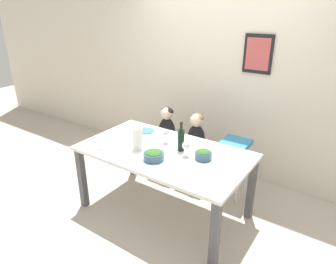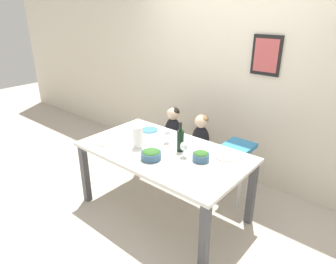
{
  "view_description": "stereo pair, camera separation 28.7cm",
  "coord_description": "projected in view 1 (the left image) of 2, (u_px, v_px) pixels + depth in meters",
  "views": [
    {
      "loc": [
        1.6,
        -2.27,
        2.13
      ],
      "look_at": [
        0.0,
        0.07,
        0.94
      ],
      "focal_mm": 32.0,
      "sensor_mm": 36.0,
      "label": 1
    },
    {
      "loc": [
        1.83,
        -2.1,
        2.13
      ],
      "look_at": [
        0.0,
        0.07,
        0.94
      ],
      "focal_mm": 32.0,
      "sensor_mm": 36.0,
      "label": 2
    }
  ],
  "objects": [
    {
      "name": "ground_plane",
      "position": [
        164.0,
        210.0,
        3.39
      ],
      "size": [
        14.0,
        14.0,
        0.0
      ],
      "primitive_type": "plane",
      "color": "#BCB2A3"
    },
    {
      "name": "wall_back",
      "position": [
        221.0,
        73.0,
        3.83
      ],
      "size": [
        10.0,
        0.09,
        2.7
      ],
      "color": "beige",
      "rests_on": "ground_plane"
    },
    {
      "name": "dining_table",
      "position": [
        164.0,
        158.0,
        3.13
      ],
      "size": [
        1.76,
        0.99,
        0.76
      ],
      "color": "white",
      "rests_on": "ground_plane"
    },
    {
      "name": "chair_far_left",
      "position": [
        167.0,
        148.0,
        4.02
      ],
      "size": [
        0.36,
        0.38,
        0.45
      ],
      "color": "silver",
      "rests_on": "ground_plane"
    },
    {
      "name": "chair_far_center",
      "position": [
        195.0,
        157.0,
        3.79
      ],
      "size": [
        0.36,
        0.38,
        0.45
      ],
      "color": "silver",
      "rests_on": "ground_plane"
    },
    {
      "name": "chair_right_highchair",
      "position": [
        234.0,
        155.0,
        3.46
      ],
      "size": [
        0.31,
        0.32,
        0.72
      ],
      "color": "silver",
      "rests_on": "ground_plane"
    },
    {
      "name": "person_child_left",
      "position": [
        167.0,
        125.0,
        3.89
      ],
      "size": [
        0.22,
        0.19,
        0.5
      ],
      "color": "black",
      "rests_on": "chair_far_left"
    },
    {
      "name": "person_child_center",
      "position": [
        196.0,
        133.0,
        3.66
      ],
      "size": [
        0.22,
        0.19,
        0.5
      ],
      "color": "black",
      "rests_on": "chair_far_center"
    },
    {
      "name": "wine_bottle",
      "position": [
        181.0,
        139.0,
        3.05
      ],
      "size": [
        0.07,
        0.07,
        0.31
      ],
      "color": "black",
      "rests_on": "dining_table"
    },
    {
      "name": "paper_towel_roll",
      "position": [
        138.0,
        138.0,
        3.09
      ],
      "size": [
        0.11,
        0.11,
        0.23
      ],
      "color": "white",
      "rests_on": "dining_table"
    },
    {
      "name": "wine_glass_near",
      "position": [
        186.0,
        146.0,
        2.93
      ],
      "size": [
        0.08,
        0.08,
        0.16
      ],
      "color": "white",
      "rests_on": "dining_table"
    },
    {
      "name": "wine_glass_far",
      "position": [
        166.0,
        133.0,
        3.22
      ],
      "size": [
        0.08,
        0.08,
        0.16
      ],
      "color": "white",
      "rests_on": "dining_table"
    },
    {
      "name": "salad_bowl_large",
      "position": [
        154.0,
        155.0,
        2.89
      ],
      "size": [
        0.2,
        0.2,
        0.1
      ],
      "color": "#335675",
      "rests_on": "dining_table"
    },
    {
      "name": "salad_bowl_small",
      "position": [
        203.0,
        154.0,
        2.9
      ],
      "size": [
        0.17,
        0.17,
        0.1
      ],
      "color": "#335675",
      "rests_on": "dining_table"
    },
    {
      "name": "dinner_plate_front_left",
      "position": [
        104.0,
        145.0,
        3.19
      ],
      "size": [
        0.2,
        0.2,
        0.01
      ],
      "color": "silver",
      "rests_on": "dining_table"
    },
    {
      "name": "dinner_plate_back_left",
      "position": [
        146.0,
        131.0,
        3.57
      ],
      "size": [
        0.2,
        0.2,
        0.01
      ],
      "color": "teal",
      "rests_on": "dining_table"
    },
    {
      "name": "dinner_plate_back_right",
      "position": [
        226.0,
        154.0,
        3.0
      ],
      "size": [
        0.2,
        0.2,
        0.01
      ],
      "color": "silver",
      "rests_on": "dining_table"
    }
  ]
}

